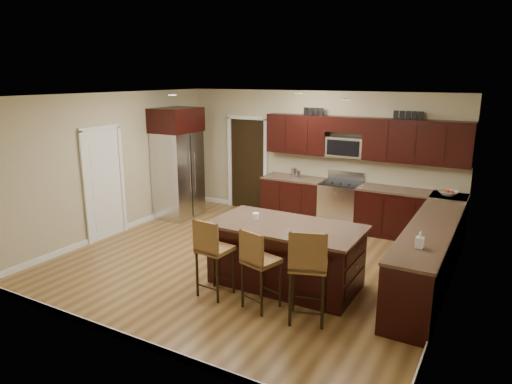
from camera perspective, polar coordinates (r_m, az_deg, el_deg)
The scene contains 23 objects.
floor at distance 7.65m, azimuth -0.71°, elevation -8.66°, with size 6.00×6.00×0.00m, color olive.
ceiling at distance 7.05m, azimuth -0.78°, elevation 11.98°, with size 6.00×6.00×0.00m, color silver.
wall_back at distance 9.67m, azimuth 7.49°, elevation 4.42°, with size 6.00×6.00×0.00m, color tan.
wall_left at distance 9.09m, azimuth -17.36°, elevation 3.27°, with size 5.50×5.50×0.00m, color tan.
wall_right at distance 6.33m, azimuth 23.47°, elevation -1.88°, with size 5.50×5.50×0.00m, color tan.
base_cabinets at distance 8.12m, azimuth 16.31°, elevation -4.42°, with size 4.02×3.96×0.92m.
upper_cabinets at distance 9.10m, azimuth 13.33°, elevation 6.68°, with size 4.00×0.33×0.80m.
range at distance 9.36m, azimuth 10.49°, elevation -1.54°, with size 0.76×0.64×1.11m.
microwave at distance 9.26m, azimuth 11.12°, elevation 5.54°, with size 0.76×0.31×0.40m, color silver.
doorway at distance 10.43m, azimuth -1.04°, elevation 3.47°, with size 0.85×0.03×2.06m, color black.
pantry_door at distance 8.94m, azimuth -18.50°, elevation 0.84°, with size 0.03×0.80×2.04m, color white.
letter_decor at distance 9.10m, azimuth 12.62°, elevation 9.60°, with size 2.20×0.03×0.15m, color black, non-canonical shape.
island at distance 6.72m, azimuth 3.73°, elevation -8.08°, with size 2.17×1.14×0.92m.
stool_left at distance 6.28m, azimuth -5.54°, elevation -7.12°, with size 0.45×0.45×1.12m.
stool_mid at distance 5.93m, azimuth 0.23°, elevation -8.56°, with size 0.50×0.50×1.09m.
stool_right at distance 5.61m, azimuth 6.52°, elevation -9.11°, with size 0.58×0.58×1.22m.
refrigerator at distance 9.89m, azimuth -9.75°, elevation 3.70°, with size 0.79×0.98×2.35m.
floor_mat at distance 8.46m, azimuth 7.72°, elevation -6.47°, with size 0.96×0.64×0.01m, color brown.
fruit_bowl at distance 8.82m, azimuth 22.95°, elevation -0.14°, with size 0.32×0.32×0.08m, color silver.
soap_bottle at distance 6.00m, azimuth 19.77°, elevation -5.67°, with size 0.09×0.10×0.21m, color #B2B2B2.
canister_tall at distance 9.59m, azimuth 4.81°, elevation 2.40°, with size 0.12×0.12×0.20m, color silver.
canister_short at distance 9.56m, azimuth 5.26°, elevation 2.24°, with size 0.11×0.11×0.16m, color silver.
island_jar at distance 6.76m, azimuth -0.02°, elevation -3.06°, with size 0.10×0.10×0.10m, color white.
Camera 1 is at (3.54, -6.10, 2.98)m, focal length 32.00 mm.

